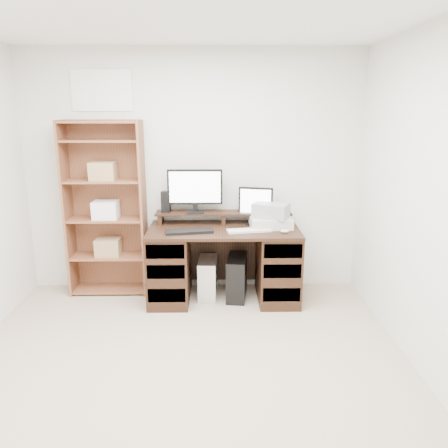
{
  "coord_description": "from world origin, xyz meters",
  "views": [
    {
      "loc": [
        0.26,
        -2.55,
        1.9
      ],
      "look_at": [
        0.32,
        1.43,
        0.85
      ],
      "focal_mm": 35.0,
      "sensor_mm": 36.0,
      "label": 1
    }
  ],
  "objects_px": {
    "desk": "(224,262)",
    "printer": "(271,222)",
    "bookshelf": "(106,208)",
    "monitor_small": "(256,204)",
    "monitor_wide": "(195,189)",
    "tower_black": "(237,277)",
    "tower_silver": "(208,278)"
  },
  "relations": [
    {
      "from": "desk",
      "to": "printer",
      "type": "relative_size",
      "value": 3.71
    },
    {
      "from": "desk",
      "to": "printer",
      "type": "xyz_separation_m",
      "value": [
        0.47,
        0.04,
        0.41
      ]
    },
    {
      "from": "bookshelf",
      "to": "monitor_small",
      "type": "bearing_deg",
      "value": -1.81
    },
    {
      "from": "monitor_wide",
      "to": "monitor_small",
      "type": "bearing_deg",
      "value": -2.22
    },
    {
      "from": "tower_black",
      "to": "monitor_small",
      "type": "bearing_deg",
      "value": 43.59
    },
    {
      "from": "tower_black",
      "to": "bookshelf",
      "type": "relative_size",
      "value": 0.25
    },
    {
      "from": "desk",
      "to": "monitor_small",
      "type": "bearing_deg",
      "value": 26.49
    },
    {
      "from": "desk",
      "to": "printer",
      "type": "height_order",
      "value": "printer"
    },
    {
      "from": "monitor_small",
      "to": "monitor_wide",
      "type": "bearing_deg",
      "value": -168.4
    },
    {
      "from": "monitor_wide",
      "to": "bookshelf",
      "type": "bearing_deg",
      "value": 178.47
    },
    {
      "from": "monitor_small",
      "to": "printer",
      "type": "relative_size",
      "value": 0.94
    },
    {
      "from": "printer",
      "to": "tower_silver",
      "type": "height_order",
      "value": "printer"
    },
    {
      "from": "monitor_small",
      "to": "desk",
      "type": "bearing_deg",
      "value": -139.68
    },
    {
      "from": "desk",
      "to": "monitor_small",
      "type": "xyz_separation_m",
      "value": [
        0.33,
        0.16,
        0.57
      ]
    },
    {
      "from": "tower_silver",
      "to": "tower_black",
      "type": "distance_m",
      "value": 0.3
    },
    {
      "from": "monitor_wide",
      "to": "bookshelf",
      "type": "xyz_separation_m",
      "value": [
        -0.92,
        0.02,
        -0.2
      ]
    },
    {
      "from": "monitor_small",
      "to": "bookshelf",
      "type": "distance_m",
      "value": 1.54
    },
    {
      "from": "monitor_wide",
      "to": "tower_silver",
      "type": "xyz_separation_m",
      "value": [
        0.12,
        -0.13,
        -0.92
      ]
    },
    {
      "from": "monitor_small",
      "to": "printer",
      "type": "xyz_separation_m",
      "value": [
        0.14,
        -0.13,
        -0.16
      ]
    },
    {
      "from": "bookshelf",
      "to": "tower_silver",
      "type": "bearing_deg",
      "value": -8.58
    },
    {
      "from": "desk",
      "to": "tower_silver",
      "type": "xyz_separation_m",
      "value": [
        -0.17,
        0.06,
        -0.19
      ]
    },
    {
      "from": "printer",
      "to": "tower_silver",
      "type": "xyz_separation_m",
      "value": [
        -0.64,
        0.02,
        -0.6
      ]
    },
    {
      "from": "desk",
      "to": "monitor_small",
      "type": "height_order",
      "value": "monitor_small"
    },
    {
      "from": "monitor_wide",
      "to": "tower_silver",
      "type": "bearing_deg",
      "value": -47.01
    },
    {
      "from": "printer",
      "to": "bookshelf",
      "type": "distance_m",
      "value": 1.7
    },
    {
      "from": "printer",
      "to": "bookshelf",
      "type": "bearing_deg",
      "value": 169.92
    },
    {
      "from": "monitor_small",
      "to": "tower_silver",
      "type": "height_order",
      "value": "monitor_small"
    },
    {
      "from": "printer",
      "to": "desk",
      "type": "bearing_deg",
      "value": -179.71
    },
    {
      "from": "monitor_small",
      "to": "bookshelf",
      "type": "xyz_separation_m",
      "value": [
        -1.54,
        0.05,
        -0.04
      ]
    },
    {
      "from": "desk",
      "to": "bookshelf",
      "type": "distance_m",
      "value": 1.34
    },
    {
      "from": "desk",
      "to": "monitor_wide",
      "type": "height_order",
      "value": "monitor_wide"
    },
    {
      "from": "monitor_small",
      "to": "tower_black",
      "type": "xyz_separation_m",
      "value": [
        -0.19,
        -0.14,
        -0.74
      ]
    }
  ]
}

